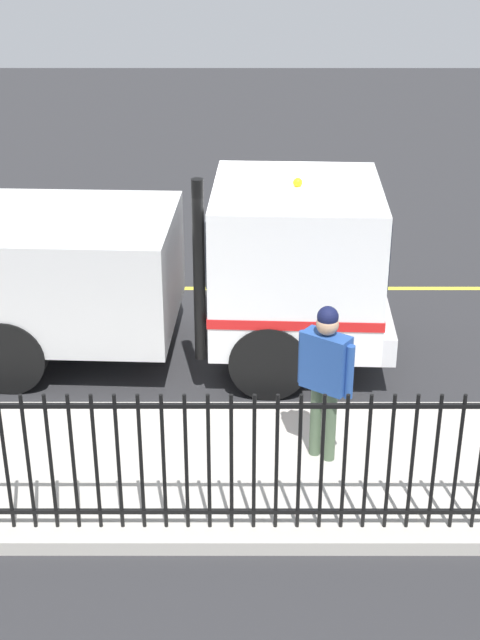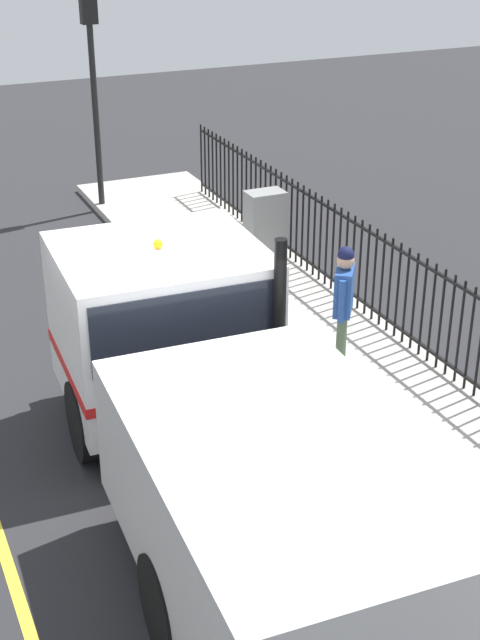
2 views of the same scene
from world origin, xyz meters
The scene contains 7 objects.
ground_plane centered at (0.00, 0.00, 0.00)m, with size 44.85×44.85×0.00m, color #2B2B2D.
sidewalk_slab centered at (2.83, 0.00, 0.07)m, with size 2.56×20.39×0.15m, color #B7B2A8.
lane_marking centered at (-2.20, 0.00, 0.00)m, with size 0.12×18.35×0.01m, color yellow.
work_truck centered at (0.02, -1.14, 1.31)m, with size 2.62×6.74×2.71m.
worker_standing centered at (2.68, 0.74, 1.21)m, with size 0.47×0.54×1.74m.
iron_fence centered at (3.86, 0.00, 0.87)m, with size 0.04×17.36×1.44m.
traffic_cone centered at (-1.86, -3.73, 0.31)m, with size 0.43×0.43×0.62m, color orange.
Camera 1 is at (10.70, -0.12, 5.52)m, focal length 50.33 mm.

